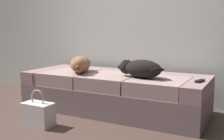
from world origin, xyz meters
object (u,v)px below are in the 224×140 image
Objects in this scene: dog_tan at (80,64)px; tv_remote at (200,81)px; couch at (114,92)px; dog_dark at (140,68)px; handbag at (38,114)px.

dog_tan reaches higher than tv_remote.
dog_tan is 1.42m from tv_remote.
dog_dark is (0.38, -0.11, 0.33)m from couch.
dog_tan is 1.47× the size of handbag.
dog_tan is 0.84m from handbag.
dog_tan reaches higher than dog_dark.
tv_remote is at bearing -4.11° from couch.
dog_dark is 3.92× the size of tv_remote.
tv_remote reaches higher than couch.
tv_remote reaches higher than handbag.
dog_dark is at bearing -16.52° from couch.
dog_dark is (0.78, 0.01, -0.00)m from dog_tan.
dog_tan is 3.71× the size of tv_remote.
couch reaches higher than handbag.
couch is 0.96m from handbag.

